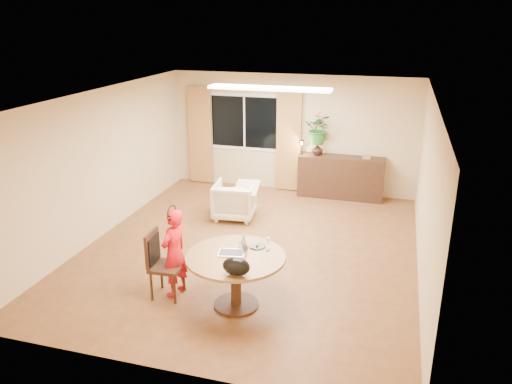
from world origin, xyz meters
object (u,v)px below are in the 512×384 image
child (174,253)px  dining_chair (167,265)px  dining_table (236,266)px  sideboard (341,177)px  armchair (235,200)px

child → dining_chair: bearing=-28.1°
dining_table → child: bearing=175.7°
dining_chair → sideboard: (1.85, 4.79, -0.03)m
dining_table → sideboard: sideboard is taller
dining_table → armchair: bearing=108.6°
dining_chair → child: bearing=44.5°
dining_table → dining_chair: bearing=-178.9°
armchair → sideboard: 2.55m
dining_table → sideboard: size_ratio=0.73×
dining_table → armchair: (-1.02, 3.01, -0.24)m
armchair → sideboard: size_ratio=0.43×
dining_chair → sideboard: 5.13m
dining_chair → child: (0.08, 0.09, 0.16)m
dining_table → armchair: dining_table is taller
child → armchair: size_ratio=1.63×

